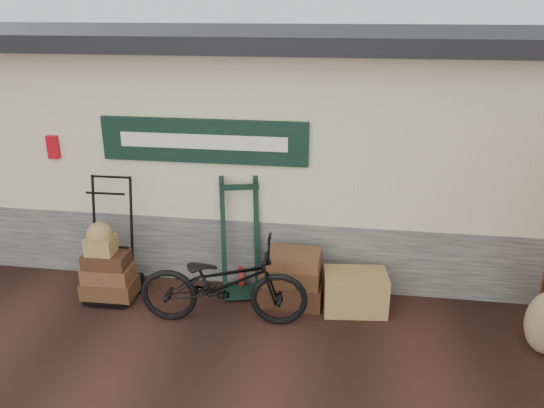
# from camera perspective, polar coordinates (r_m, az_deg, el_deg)

# --- Properties ---
(ground) EXTENTS (80.00, 80.00, 0.00)m
(ground) POSITION_cam_1_polar(r_m,az_deg,el_deg) (6.45, -6.30, -12.59)
(ground) COLOR black
(ground) RESTS_ON ground
(station_building) EXTENTS (14.40, 4.10, 3.20)m
(station_building) POSITION_cam_1_polar(r_m,az_deg,el_deg) (8.29, -2.03, 7.38)
(station_building) COLOR #4C4C47
(station_building) RESTS_ON ground
(porter_trolley) EXTENTS (0.80, 0.60, 1.57)m
(porter_trolley) POSITION_cam_1_polar(r_m,az_deg,el_deg) (6.95, -16.97, -3.49)
(porter_trolley) COLOR black
(porter_trolley) RESTS_ON ground
(green_barrow) EXTENTS (0.65, 0.59, 1.52)m
(green_barrow) POSITION_cam_1_polar(r_m,az_deg,el_deg) (6.74, -3.44, -3.55)
(green_barrow) COLOR black
(green_barrow) RESTS_ON ground
(suitcase_stack) EXTENTS (0.82, 0.54, 0.71)m
(suitcase_stack) POSITION_cam_1_polar(r_m,az_deg,el_deg) (6.66, 2.06, -7.75)
(suitcase_stack) COLOR #362111
(suitcase_stack) RESTS_ON ground
(wicker_hamper) EXTENTS (0.80, 0.57, 0.49)m
(wicker_hamper) POSITION_cam_1_polar(r_m,az_deg,el_deg) (6.62, 8.92, -9.30)
(wicker_hamper) COLOR olive
(wicker_hamper) RESTS_ON ground
(bicycle) EXTENTS (0.84, 2.01, 1.14)m
(bicycle) POSITION_cam_1_polar(r_m,az_deg,el_deg) (6.18, -5.28, -7.98)
(bicycle) COLOR black
(bicycle) RESTS_ON ground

